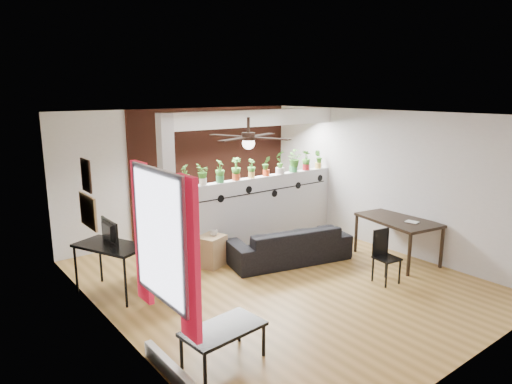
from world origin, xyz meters
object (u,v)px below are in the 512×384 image
potted_plant_2 (220,171)px  dining_table (398,223)px  potted_plant_6 (280,161)px  computer_desk (111,249)px  coffee_table (223,331)px  cup (214,233)px  potted_plant_9 (318,159)px  potted_plant_5 (266,165)px  ceiling_fan (248,139)px  potted_plant_1 (203,174)px  potted_plant_3 (236,168)px  potted_plant_4 (252,168)px  potted_plant_0 (185,175)px  folding_chair (384,251)px  sofa (289,245)px  potted_plant_7 (294,160)px  potted_plant_8 (306,160)px  office_chair (172,265)px  cube_shelf (211,251)px

potted_plant_2 → dining_table: 3.26m
potted_plant_6 → computer_desk: potted_plant_6 is taller
coffee_table → cup: bearing=59.3°
potted_plant_2 → potted_plant_9: size_ratio=1.07×
potted_plant_5 → ceiling_fan: bearing=-134.6°
potted_plant_1 → ceiling_fan: bearing=-101.6°
potted_plant_9 → computer_desk: bearing=-175.2°
potted_plant_5 → potted_plant_3: bearing=180.0°
potted_plant_2 → cup: size_ratio=3.06×
potted_plant_1 → potted_plant_4: (1.05, 0.00, -0.01)m
potted_plant_0 → folding_chair: 3.44m
potted_plant_0 → cup: potted_plant_0 is taller
ceiling_fan → potted_plant_3: bearing=59.2°
cup → dining_table: dining_table is taller
potted_plant_0 → sofa: size_ratio=0.19×
ceiling_fan → potted_plant_6: size_ratio=2.55×
ceiling_fan → potted_plant_0: bearing=89.4°
potted_plant_3 → potted_plant_7: potted_plant_7 is taller
potted_plant_6 → potted_plant_9: 1.05m
potted_plant_8 → potted_plant_9: 0.35m
potted_plant_1 → potted_plant_6: (1.76, 0.00, 0.05)m
potted_plant_0 → potted_plant_9: (3.16, -0.00, -0.01)m
potted_plant_1 → potted_plant_9: bearing=0.0°
potted_plant_4 → folding_chair: size_ratio=0.43×
potted_plant_4 → dining_table: size_ratio=0.24×
dining_table → folding_chair: 1.09m
potted_plant_0 → sofa: potted_plant_0 is taller
potted_plant_7 → dining_table: bearing=-74.8°
potted_plant_6 → potted_plant_8: bearing=0.0°
potted_plant_6 → potted_plant_9: size_ratio=1.24×
potted_plant_8 → folding_chair: 2.87m
ceiling_fan → sofa: size_ratio=0.59×
potted_plant_5 → potted_plant_9: 1.40m
potted_plant_7 → computer_desk: potted_plant_7 is taller
office_chair → folding_chair: 3.25m
cup → folding_chair: folding_chair is taller
computer_desk → dining_table: computer_desk is taller
potted_plant_3 → potted_plant_6: 1.05m
potted_plant_7 → ceiling_fan: bearing=-144.0°
ceiling_fan → potted_plant_2: (0.72, 1.80, -0.75)m
cube_shelf → computer_desk: 1.80m
potted_plant_6 → folding_chair: 2.78m
potted_plant_4 → office_chair: size_ratio=0.37×
coffee_table → office_chair: bearing=78.2°
potted_plant_2 → folding_chair: 3.07m
potted_plant_0 → potted_plant_6: size_ratio=0.84×
dining_table → potted_plant_9: bearing=86.5°
potted_plant_0 → cube_shelf: bearing=-50.8°
potted_plant_2 → potted_plant_5: size_ratio=1.07×
potted_plant_7 → potted_plant_6: bearing=180.0°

